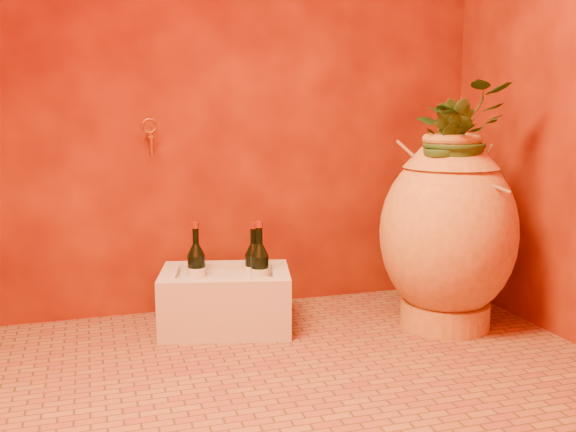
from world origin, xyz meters
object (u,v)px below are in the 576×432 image
object	(u,v)px
wine_bottle_c	(254,269)
stone_basin	(226,301)
wine_bottle_a	(260,271)
wine_bottle_b	(196,271)
wall_tap	(150,135)
amphora	(448,232)

from	to	relation	value
wine_bottle_c	stone_basin	bearing A→B (deg)	-176.61
stone_basin	wine_bottle_a	size ratio (longest dim) A/B	1.84
wine_bottle_a	wine_bottle_c	size ratio (longest dim) A/B	1.06
wine_bottle_c	wine_bottle_b	bearing A→B (deg)	172.51
wine_bottle_a	wine_bottle_c	bearing A→B (deg)	96.36
wall_tap	stone_basin	bearing A→B (deg)	-40.64
wine_bottle_a	wine_bottle_c	xyz separation A→B (m)	(-0.01, 0.08, -0.01)
amphora	wine_bottle_c	bearing A→B (deg)	161.98
wine_bottle_a	wine_bottle_b	world-z (taller)	wine_bottle_a
wine_bottle_a	amphora	bearing A→B (deg)	-13.35
wine_bottle_b	wall_tap	distance (m)	0.65
stone_basin	wall_tap	size ratio (longest dim) A/B	3.87
wine_bottle_a	wine_bottle_b	bearing A→B (deg)	157.59
wine_bottle_a	wall_tap	world-z (taller)	wall_tap
wine_bottle_b	wine_bottle_a	bearing A→B (deg)	-22.41
stone_basin	wine_bottle_b	xyz separation A→B (m)	(-0.12, 0.04, 0.14)
amphora	wall_tap	size ratio (longest dim) A/B	5.26
amphora	stone_basin	distance (m)	1.05
wall_tap	amphora	bearing A→B (deg)	-22.09
amphora	wall_tap	distance (m)	1.42
wine_bottle_a	wine_bottle_b	xyz separation A→B (m)	(-0.26, 0.11, -0.00)
wine_bottle_b	wine_bottle_c	world-z (taller)	wine_bottle_b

